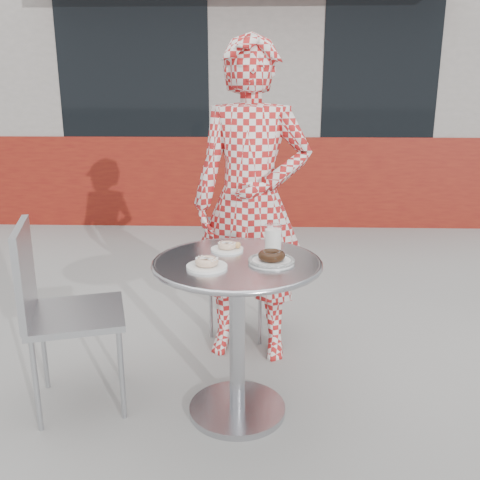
{
  "coord_description": "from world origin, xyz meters",
  "views": [
    {
      "loc": [
        0.13,
        -2.27,
        1.53
      ],
      "look_at": [
        0.05,
        0.09,
        0.85
      ],
      "focal_mm": 40.0,
      "sensor_mm": 36.0,
      "label": 1
    }
  ],
  "objects_px": {
    "bistro_table": "(237,300)",
    "plate_near": "(207,264)",
    "plate_checker": "(271,259)",
    "plate_far": "(228,247)",
    "milk_cup": "(273,239)",
    "chair_left": "(77,350)",
    "seated_person": "(251,204)",
    "chair_far": "(242,296)"
  },
  "relations": [
    {
      "from": "chair_far",
      "to": "chair_left",
      "type": "distance_m",
      "value": 1.16
    },
    {
      "from": "plate_checker",
      "to": "chair_far",
      "type": "bearing_deg",
      "value": 99.54
    },
    {
      "from": "chair_far",
      "to": "seated_person",
      "type": "height_order",
      "value": "seated_person"
    },
    {
      "from": "seated_person",
      "to": "plate_near",
      "type": "height_order",
      "value": "seated_person"
    },
    {
      "from": "chair_far",
      "to": "plate_near",
      "type": "bearing_deg",
      "value": 98.82
    },
    {
      "from": "seated_person",
      "to": "plate_near",
      "type": "relative_size",
      "value": 10.14
    },
    {
      "from": "bistro_table",
      "to": "chair_far",
      "type": "distance_m",
      "value": 0.97
    },
    {
      "from": "plate_checker",
      "to": "plate_far",
      "type": "bearing_deg",
      "value": 138.54
    },
    {
      "from": "chair_left",
      "to": "plate_checker",
      "type": "bearing_deg",
      "value": -111.52
    },
    {
      "from": "chair_left",
      "to": "seated_person",
      "type": "xyz_separation_m",
      "value": [
        0.84,
        0.59,
        0.61
      ]
    },
    {
      "from": "chair_left",
      "to": "plate_checker",
      "type": "xyz_separation_m",
      "value": [
        0.94,
        -0.08,
        0.51
      ]
    },
    {
      "from": "chair_left",
      "to": "seated_person",
      "type": "relative_size",
      "value": 0.52
    },
    {
      "from": "plate_near",
      "to": "plate_checker",
      "type": "relative_size",
      "value": 0.85
    },
    {
      "from": "seated_person",
      "to": "plate_checker",
      "type": "distance_m",
      "value": 0.68
    },
    {
      "from": "bistro_table",
      "to": "milk_cup",
      "type": "relative_size",
      "value": 5.96
    },
    {
      "from": "seated_person",
      "to": "milk_cup",
      "type": "distance_m",
      "value": 0.51
    },
    {
      "from": "plate_near",
      "to": "plate_checker",
      "type": "distance_m",
      "value": 0.29
    },
    {
      "from": "seated_person",
      "to": "plate_checker",
      "type": "bearing_deg",
      "value": -74.46
    },
    {
      "from": "plate_far",
      "to": "plate_near",
      "type": "distance_m",
      "value": 0.27
    },
    {
      "from": "chair_left",
      "to": "plate_checker",
      "type": "distance_m",
      "value": 1.07
    },
    {
      "from": "plate_near",
      "to": "milk_cup",
      "type": "xyz_separation_m",
      "value": [
        0.29,
        0.25,
        0.04
      ]
    },
    {
      "from": "bistro_table",
      "to": "chair_far",
      "type": "height_order",
      "value": "chair_far"
    },
    {
      "from": "plate_checker",
      "to": "milk_cup",
      "type": "height_order",
      "value": "milk_cup"
    },
    {
      "from": "seated_person",
      "to": "milk_cup",
      "type": "relative_size",
      "value": 13.78
    },
    {
      "from": "bistro_table",
      "to": "plate_near",
      "type": "height_order",
      "value": "plate_near"
    },
    {
      "from": "bistro_table",
      "to": "plate_far",
      "type": "distance_m",
      "value": 0.26
    },
    {
      "from": "plate_far",
      "to": "plate_checker",
      "type": "bearing_deg",
      "value": -41.46
    },
    {
      "from": "chair_far",
      "to": "seated_person",
      "type": "distance_m",
      "value": 0.71
    },
    {
      "from": "chair_left",
      "to": "plate_far",
      "type": "height_order",
      "value": "chair_left"
    },
    {
      "from": "chair_far",
      "to": "bistro_table",
      "type": "bearing_deg",
      "value": 105.97
    },
    {
      "from": "plate_near",
      "to": "milk_cup",
      "type": "bearing_deg",
      "value": 40.58
    },
    {
      "from": "bistro_table",
      "to": "plate_near",
      "type": "relative_size",
      "value": 4.39
    },
    {
      "from": "bistro_table",
      "to": "plate_near",
      "type": "bearing_deg",
      "value": -140.98
    },
    {
      "from": "chair_far",
      "to": "plate_far",
      "type": "xyz_separation_m",
      "value": [
        -0.05,
        -0.75,
        0.55
      ]
    },
    {
      "from": "plate_near",
      "to": "plate_checker",
      "type": "xyz_separation_m",
      "value": [
        0.28,
        0.08,
        -0.0
      ]
    },
    {
      "from": "bistro_table",
      "to": "plate_checker",
      "type": "xyz_separation_m",
      "value": [
        0.15,
        -0.02,
        0.21
      ]
    },
    {
      "from": "bistro_table",
      "to": "plate_checker",
      "type": "relative_size",
      "value": 3.73
    },
    {
      "from": "bistro_table",
      "to": "plate_near",
      "type": "xyz_separation_m",
      "value": [
        -0.13,
        -0.1,
        0.21
      ]
    },
    {
      "from": "plate_near",
      "to": "plate_checker",
      "type": "height_order",
      "value": "plate_checker"
    },
    {
      "from": "seated_person",
      "to": "plate_far",
      "type": "distance_m",
      "value": 0.51
    },
    {
      "from": "seated_person",
      "to": "milk_cup",
      "type": "bearing_deg",
      "value": -70.37
    },
    {
      "from": "chair_far",
      "to": "milk_cup",
      "type": "bearing_deg",
      "value": 118.21
    }
  ]
}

